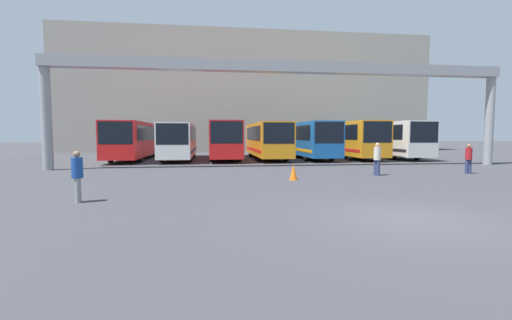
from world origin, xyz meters
TOP-DOWN VIEW (x-y plane):
  - ground_plane at (0.00, 0.00)m, footprint 200.00×200.00m
  - building_backdrop at (0.00, 41.08)m, footprint 48.15×12.00m
  - overhead_gantry at (0.00, 14.37)m, footprint 30.57×0.80m
  - bus_slot_0 at (-11.68, 23.14)m, footprint 2.58×12.35m
  - bus_slot_1 at (-7.78, 22.40)m, footprint 2.51×10.88m
  - bus_slot_2 at (-3.89, 22.47)m, footprint 2.59×11.02m
  - bus_slot_3 at (0.00, 22.61)m, footprint 2.59×11.28m
  - bus_slot_4 at (3.89, 22.51)m, footprint 2.52×11.10m
  - bus_slot_5 at (7.78, 22.50)m, footprint 2.57×11.08m
  - bus_slot_6 at (11.68, 22.93)m, footprint 2.62×11.93m
  - pedestrian_mid_left at (-9.29, 3.41)m, footprint 0.34×0.34m
  - pedestrian_far_center at (9.18, 9.17)m, footprint 0.34×0.34m
  - pedestrian_near_left at (3.72, 9.04)m, footprint 0.36×0.36m
  - traffic_cone at (-1.14, 7.80)m, footprint 0.39×0.39m

SIDE VIEW (x-z plane):
  - ground_plane at x=0.00m, z-range 0.00..0.00m
  - traffic_cone at x=-1.14m, z-range 0.00..0.75m
  - pedestrian_far_center at x=9.18m, z-range 0.05..1.70m
  - pedestrian_mid_left at x=-9.29m, z-range 0.05..1.71m
  - pedestrian_near_left at x=3.72m, z-range 0.05..1.80m
  - bus_slot_1 at x=-7.78m, z-range 0.24..3.33m
  - bus_slot_3 at x=0.00m, z-range 0.24..3.43m
  - bus_slot_0 at x=-11.68m, z-range 0.25..3.45m
  - bus_slot_4 at x=3.89m, z-range 0.24..3.49m
  - bus_slot_2 at x=-3.89m, z-range 0.25..3.51m
  - bus_slot_6 at x=11.68m, z-range 0.25..3.57m
  - bus_slot_5 at x=7.78m, z-range 0.25..3.57m
  - overhead_gantry at x=0.00m, z-range 2.41..9.38m
  - building_backdrop at x=0.00m, z-range 0.00..15.40m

